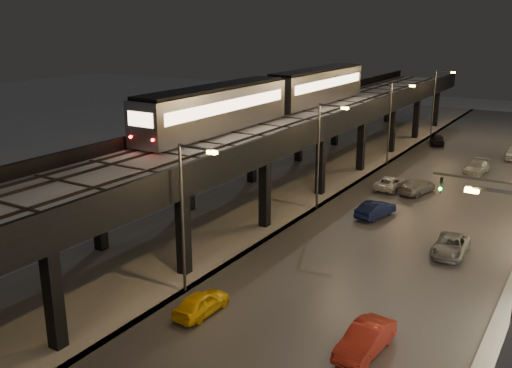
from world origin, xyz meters
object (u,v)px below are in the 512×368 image
Objects in this scene: car_near_white at (376,210)px; car_onc_dark at (450,246)px; car_mid_silver at (390,183)px; car_taxi at (201,304)px; car_mid_dark at (417,187)px; car_far_white at (437,140)px; car_onc_silver at (365,341)px; subway_train at (274,95)px; car_onc_white at (476,168)px.

car_onc_dark is at bearing 160.31° from car_near_white.
car_taxi is at bearing 87.28° from car_mid_silver.
car_mid_dark is (2.55, 0.03, 0.04)m from car_mid_silver.
car_onc_silver is at bearing 81.59° from car_far_white.
car_near_white is at bearing 144.50° from car_onc_dark.
car_far_white is at bearing -67.30° from car_mid_dark.
car_mid_dark is (0.95, 8.31, -0.01)m from car_near_white.
car_onc_silver is (9.05, 1.07, 0.07)m from car_taxi.
subway_train is 10.13× the size of car_taxi.
car_taxi is 50.61m from car_far_white.
subway_train reaches higher than car_onc_white.
car_taxi is 0.83× the size of car_mid_silver.
car_far_white is 0.91× the size of car_onc_white.
subway_train is at bearing 150.02° from car_onc_dark.
car_near_white is 0.92× the size of car_onc_white.
subway_train is 28.93m from car_taxi.
car_mid_silver is 22.29m from car_far_white.
subway_train is 8.52× the size of car_onc_white.
car_onc_white is at bearing -89.41° from car_near_white.
car_onc_dark is at bearing 123.21° from car_mid_silver.
car_far_white is (9.95, 24.71, -7.77)m from subway_train.
car_onc_dark is 23.28m from car_onc_white.
car_onc_silver reaches higher than car_taxi.
subway_train reaches higher than car_far_white.
car_far_white is 0.90× the size of car_onc_dark.
car_taxi is (10.25, -25.89, -7.82)m from subway_train.
car_onc_dark is (0.63, 14.41, -0.08)m from car_onc_silver.
car_mid_silver is 1.01× the size of car_onc_white.
subway_train reaches higher than car_near_white.
car_mid_silver is at bearing 121.44° from car_onc_dark.
car_onc_white is (17.11, 12.70, -7.81)m from subway_train.
car_taxi is at bearing 95.58° from car_mid_dark.
car_near_white is 19.00m from car_onc_white.
car_onc_silver is 14.42m from car_onc_dark.
subway_train reaches higher than car_mid_silver.
car_mid_dark is at bearing 80.82° from car_far_white.
subway_train is 32.38m from car_onc_silver.
car_mid_dark is 27.85m from car_onc_silver.
subway_train reaches higher than car_taxi.
car_near_white is at bearing -96.01° from car_taxi.
car_near_white is 0.96× the size of car_onc_silver.
subway_train is at bearing 132.56° from car_onc_silver.
subway_train is 16.08m from car_mid_dark.
car_far_white is at bearing -88.18° from car_taxi.
subway_train is 13.96m from car_mid_silver.
car_taxi is 0.93× the size of car_far_white.
car_onc_dark is at bearing 86.75° from car_far_white.
car_near_white is at bearing 96.26° from car_mid_dark.
car_mid_silver is at bearing -65.69° from car_near_white.
subway_train reaches higher than car_onc_dark.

